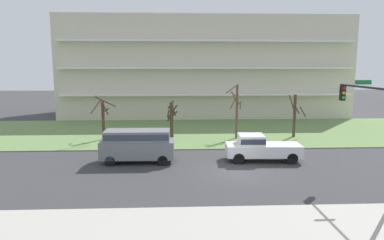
# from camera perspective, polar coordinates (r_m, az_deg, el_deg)

# --- Properties ---
(ground) EXTENTS (160.00, 160.00, 0.00)m
(ground) POSITION_cam_1_polar(r_m,az_deg,el_deg) (22.99, 7.38, -8.49)
(ground) COLOR #38383A
(sidewalk_curb_near) EXTENTS (80.00, 4.00, 0.15)m
(sidewalk_curb_near) POSITION_cam_1_polar(r_m,az_deg,el_deg) (15.68, 12.62, -16.86)
(sidewalk_curb_near) COLOR #ADA89E
(sidewalk_curb_near) RESTS_ON ground
(grass_lawn_strip) EXTENTS (80.00, 16.00, 0.08)m
(grass_lawn_strip) POSITION_cam_1_polar(r_m,az_deg,el_deg) (36.46, 3.62, -1.90)
(grass_lawn_strip) COLOR #66844C
(grass_lawn_strip) RESTS_ON ground
(apartment_building) EXTENTS (38.50, 14.03, 13.40)m
(apartment_building) POSITION_cam_1_polar(r_m,az_deg,el_deg) (50.30, 1.90, 8.69)
(apartment_building) COLOR beige
(apartment_building) RESTS_ON ground
(tree_far_left) EXTENTS (2.39, 2.39, 4.30)m
(tree_far_left) POSITION_cam_1_polar(r_m,az_deg,el_deg) (32.81, -14.61, 0.46)
(tree_far_left) COLOR #423023
(tree_far_left) RESTS_ON ground
(tree_left) EXTENTS (1.11, 1.08, 3.65)m
(tree_left) POSITION_cam_1_polar(r_m,az_deg,el_deg) (32.99, -3.41, 0.33)
(tree_left) COLOR #423023
(tree_left) RESTS_ON ground
(tree_center) EXTENTS (1.45, 1.69, 5.20)m
(tree_center) POSITION_cam_1_polar(r_m,az_deg,el_deg) (32.61, 7.41, 1.81)
(tree_center) COLOR brown
(tree_center) RESTS_ON ground
(tree_right) EXTENTS (1.75, 1.53, 4.21)m
(tree_right) POSITION_cam_1_polar(r_m,az_deg,el_deg) (34.50, 16.79, 0.86)
(tree_right) COLOR #4C3828
(tree_right) RESTS_ON ground
(van_gray_near_left) EXTENTS (5.21, 2.04, 2.36)m
(van_gray_near_left) POSITION_cam_1_polar(r_m,az_deg,el_deg) (24.88, -9.05, -3.87)
(van_gray_near_left) COLOR slate
(van_gray_near_left) RESTS_ON ground
(pickup_white_center_left) EXTENTS (5.49, 2.25, 1.95)m
(pickup_white_center_left) POSITION_cam_1_polar(r_m,az_deg,el_deg) (25.54, 11.26, -4.47)
(pickup_white_center_left) COLOR white
(pickup_white_center_left) RESTS_ON ground
(traffic_signal_mast) EXTENTS (0.90, 5.70, 6.15)m
(traffic_signal_mast) POSITION_cam_1_polar(r_m,az_deg,el_deg) (19.90, 27.86, 0.37)
(traffic_signal_mast) COLOR black
(traffic_signal_mast) RESTS_ON ground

